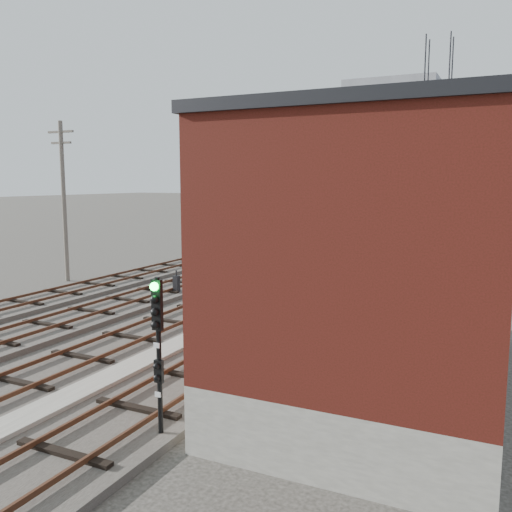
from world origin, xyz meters
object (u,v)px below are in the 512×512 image
Objects in this scene: signal_mast at (158,349)px; car_silver at (220,230)px; switch_stand at (176,285)px; site_trailer at (324,222)px; car_grey at (288,225)px; car_red at (241,235)px.

car_silver is (-20.11, 38.78, -1.33)m from signal_mast.
signal_mast is 0.78× the size of car_silver.
switch_stand is (-8.25, 13.02, -1.54)m from signal_mast.
signal_mast is 15.49m from switch_stand.
site_trailer reaches higher than car_grey.
signal_mast is at bearing -164.45° from car_grey.
switch_stand is at bearing -67.16° from site_trailer.
car_red reaches higher than switch_stand.
signal_mast is 0.80× the size of car_grey.
signal_mast is at bearing -59.34° from site_trailer.
car_red is (-7.87, 22.46, 0.18)m from switch_stand.
switch_stand is at bearing 122.36° from signal_mast.
site_trailer reaches higher than car_silver.
car_silver reaches higher than car_grey.
site_trailer is at bearing 96.32° from switch_stand.
car_grey is (3.60, 9.60, -0.11)m from car_silver.
car_silver reaches higher than car_red.
site_trailer is at bearing -21.52° from car_red.
car_grey is at bearing 103.05° from switch_stand.
car_red is 12.90m from car_grey.
site_trailer is 4.37m from car_grey.
switch_stand is at bearing 179.94° from car_silver.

